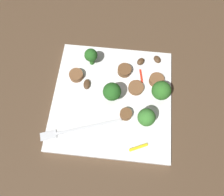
# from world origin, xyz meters

# --- Properties ---
(ground_plane) EXTENTS (1.40, 1.40, 0.00)m
(ground_plane) POSITION_xyz_m (0.00, 0.00, 0.00)
(ground_plane) COLOR #4C3826
(plate) EXTENTS (0.27, 0.27, 0.01)m
(plate) POSITION_xyz_m (0.00, 0.00, 0.01)
(plate) COLOR white
(plate) RESTS_ON ground_plane
(fork) EXTENTS (0.17, 0.07, 0.00)m
(fork) POSITION_xyz_m (0.07, 0.08, 0.02)
(fork) COLOR silver
(fork) RESTS_ON plate
(broccoli_floret_0) EXTENTS (0.04, 0.04, 0.06)m
(broccoli_floret_0) POSITION_xyz_m (-0.08, 0.05, 0.05)
(broccoli_floret_0) COLOR #408630
(broccoli_floret_0) RESTS_ON plate
(broccoli_floret_1) EXTENTS (0.04, 0.04, 0.06)m
(broccoli_floret_1) POSITION_xyz_m (-0.11, -0.01, 0.05)
(broccoli_floret_1) COLOR #347525
(broccoli_floret_1) RESTS_ON plate
(broccoli_floret_2) EXTENTS (0.04, 0.04, 0.06)m
(broccoli_floret_2) POSITION_xyz_m (-0.00, 0.00, 0.05)
(broccoli_floret_2) COLOR #296420
(broccoli_floret_2) RESTS_ON plate
(broccoli_floret_3) EXTENTS (0.03, 0.03, 0.05)m
(broccoli_floret_3) POSITION_xyz_m (0.06, -0.09, 0.05)
(broccoli_floret_3) COLOR #296420
(broccoli_floret_3) RESTS_ON plate
(sausage_slice_0) EXTENTS (0.04, 0.04, 0.01)m
(sausage_slice_0) POSITION_xyz_m (0.09, -0.05, 0.02)
(sausage_slice_0) COLOR brown
(sausage_slice_0) RESTS_ON plate
(sausage_slice_1) EXTENTS (0.05, 0.05, 0.02)m
(sausage_slice_1) POSITION_xyz_m (-0.10, -0.05, 0.02)
(sausage_slice_1) COLOR brown
(sausage_slice_1) RESTS_ON plate
(sausage_slice_2) EXTENTS (0.03, 0.03, 0.01)m
(sausage_slice_2) POSITION_xyz_m (-0.04, 0.04, 0.02)
(sausage_slice_2) COLOR brown
(sausage_slice_2) RESTS_ON plate
(sausage_slice_3) EXTENTS (0.04, 0.04, 0.02)m
(sausage_slice_3) POSITION_xyz_m (-0.02, -0.07, 0.02)
(sausage_slice_3) COLOR brown
(sausage_slice_3) RESTS_ON plate
(sausage_slice_4) EXTENTS (0.04, 0.04, 0.01)m
(sausage_slice_4) POSITION_xyz_m (-0.05, -0.03, 0.02)
(sausage_slice_4) COLOR brown
(sausage_slice_4) RESTS_ON plate
(mushroom_0) EXTENTS (0.02, 0.03, 0.01)m
(mushroom_0) POSITION_xyz_m (-0.06, -0.10, 0.02)
(mushroom_0) COLOR #4C331E
(mushroom_0) RESTS_ON plate
(mushroom_1) EXTENTS (0.02, 0.03, 0.01)m
(mushroom_1) POSITION_xyz_m (-0.10, -0.11, 0.02)
(mushroom_1) COLOR #4C331E
(mushroom_1) RESTS_ON plate
(mushroom_2) EXTENTS (0.02, 0.03, 0.01)m
(mushroom_2) POSITION_xyz_m (0.06, -0.03, 0.02)
(mushroom_2) COLOR #4C331E
(mushroom_2) RESTS_ON plate
(pepper_strip_0) EXTENTS (0.04, 0.02, 0.00)m
(pepper_strip_0) POSITION_xyz_m (-0.07, 0.11, 0.02)
(pepper_strip_0) COLOR yellow
(pepper_strip_0) RESTS_ON plate
(pepper_strip_2) EXTENTS (0.01, 0.04, 0.00)m
(pepper_strip_2) POSITION_xyz_m (-0.06, -0.06, 0.02)
(pepper_strip_2) COLOR red
(pepper_strip_2) RESTS_ON plate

